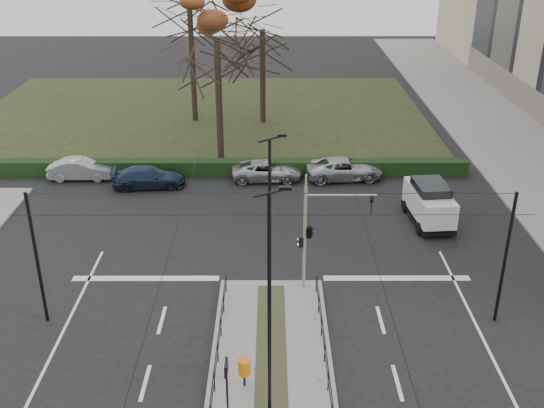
{
  "coord_description": "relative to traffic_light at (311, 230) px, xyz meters",
  "views": [
    {
      "loc": [
        -0.01,
        -20.67,
        15.98
      ],
      "look_at": [
        0.04,
        7.04,
        3.16
      ],
      "focal_mm": 42.0,
      "sensor_mm": 36.0,
      "label": 1
    }
  ],
  "objects": [
    {
      "name": "parked_car_third",
      "position": [
        -9.54,
        12.02,
        -2.39
      ],
      "size": [
        4.75,
        2.36,
        1.33
      ],
      "primitive_type": "imported",
      "rotation": [
        0.0,
        0.0,
        1.68
      ],
      "color": "#1B263F",
      "rests_on": "ground"
    },
    {
      "name": "hedge",
      "position": [
        -7.79,
        14.1,
        -2.55
      ],
      "size": [
        38.0,
        1.0,
        1.0
      ],
      "primitive_type": "cube",
      "color": "black",
      "rests_on": "ground"
    },
    {
      "name": "catenary",
      "position": [
        -1.79,
        -2.88,
        0.37
      ],
      "size": [
        20.0,
        34.0,
        6.0
      ],
      "color": "black",
      "rests_on": "ground"
    },
    {
      "name": "rust_tree",
      "position": [
        -8.11,
        25.95,
        6.42
      ],
      "size": [
        8.61,
        8.61,
        12.35
      ],
      "color": "black",
      "rests_on": "park"
    },
    {
      "name": "sidewalk_east",
      "position": [
        16.21,
        17.5,
        -2.98
      ],
      "size": [
        8.0,
        90.0,
        0.14
      ],
      "primitive_type": "cube",
      "color": "slate",
      "rests_on": "ground"
    },
    {
      "name": "bare_tree_near",
      "position": [
        -5.22,
        15.62,
        4.97
      ],
      "size": [
        6.95,
        6.95,
        11.37
      ],
      "color": "black",
      "rests_on": "park"
    },
    {
      "name": "streetlamp_median_far",
      "position": [
        -1.83,
        -2.63,
        1.3
      ],
      "size": [
        0.69,
        0.14,
        8.29
      ],
      "color": "black",
      "rests_on": "median_island"
    },
    {
      "name": "litter_bin",
      "position": [
        -2.77,
        -6.79,
        -2.1
      ],
      "size": [
        0.44,
        0.44,
        1.14
      ],
      "color": "black",
      "rests_on": "median_island"
    },
    {
      "name": "traffic_light",
      "position": [
        0.0,
        0.0,
        0.0
      ],
      "size": [
        3.4,
        1.95,
        5.0
      ],
      "color": "gray",
      "rests_on": "median_island"
    },
    {
      "name": "parked_car_fourth",
      "position": [
        -2.06,
        13.19,
        -2.42
      ],
      "size": [
        4.59,
        2.18,
        1.26
      ],
      "primitive_type": "imported",
      "rotation": [
        0.0,
        0.0,
        1.59
      ],
      "color": "#A2A4AA",
      "rests_on": "ground"
    },
    {
      "name": "median_island",
      "position": [
        -1.79,
        -7.0,
        -2.98
      ],
      "size": [
        4.4,
        15.0,
        0.14
      ],
      "primitive_type": "cube",
      "color": "slate",
      "rests_on": "ground"
    },
    {
      "name": "median_railing",
      "position": [
        -1.79,
        -7.1,
        -2.08
      ],
      "size": [
        4.14,
        13.24,
        0.92
      ],
      "color": "black",
      "rests_on": "median_island"
    },
    {
      "name": "parked_car_fifth",
      "position": [
        3.01,
        13.37,
        -2.36
      ],
      "size": [
        5.17,
        2.76,
        1.38
      ],
      "primitive_type": "imported",
      "rotation": [
        0.0,
        0.0,
        1.67
      ],
      "color": "#A2A4AA",
      "rests_on": "ground"
    },
    {
      "name": "streetlamp_median_near",
      "position": [
        -1.83,
        -8.2,
        1.43
      ],
      "size": [
        0.71,
        0.15,
        8.55
      ],
      "color": "black",
      "rests_on": "median_island"
    },
    {
      "name": "ground",
      "position": [
        -1.79,
        -4.5,
        -3.05
      ],
      "size": [
        140.0,
        140.0,
        0.0
      ],
      "primitive_type": "plane",
      "color": "black",
      "rests_on": "ground"
    },
    {
      "name": "bare_tree_center",
      "position": [
        -2.46,
        25.45,
        3.95
      ],
      "size": [
        7.03,
        7.03,
        9.89
      ],
      "color": "black",
      "rests_on": "park"
    },
    {
      "name": "info_panel",
      "position": [
        -3.3,
        -8.29,
        -1.14
      ],
      "size": [
        0.13,
        0.59,
        2.26
      ],
      "color": "black",
      "rests_on": "median_island"
    },
    {
      "name": "white_van",
      "position": [
        7.03,
        6.98,
        -1.82
      ],
      "size": [
        2.32,
        4.54,
        2.37
      ],
      "color": "silver",
      "rests_on": "ground"
    },
    {
      "name": "parked_car_second",
      "position": [
        -14.19,
        13.34,
        -2.37
      ],
      "size": [
        4.18,
        1.57,
        1.36
      ],
      "primitive_type": "imported",
      "rotation": [
        0.0,
        0.0,
        1.6
      ],
      "color": "#A2A4AA",
      "rests_on": "ground"
    },
    {
      "name": "park",
      "position": [
        -7.79,
        27.5,
        -3.0
      ],
      "size": [
        38.0,
        26.0,
        0.1
      ],
      "primitive_type": "cube",
      "color": "black",
      "rests_on": "ground"
    }
  ]
}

